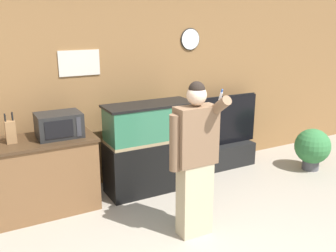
# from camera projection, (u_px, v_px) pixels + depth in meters

# --- Properties ---
(wall_back_paneled) EXTENTS (10.00, 0.08, 2.60)m
(wall_back_paneled) POSITION_uv_depth(u_px,v_px,m) (120.00, 91.00, 5.17)
(wall_back_paneled) COLOR olive
(wall_back_paneled) RESTS_ON ground_plane
(counter_island) EXTENTS (1.29, 0.68, 0.91)m
(counter_island) POSITION_uv_depth(u_px,v_px,m) (42.00, 175.00, 4.47)
(counter_island) COLOR brown
(counter_island) RESTS_ON ground_plane
(microwave) EXTENTS (0.51, 0.39, 0.29)m
(microwave) POSITION_uv_depth(u_px,v_px,m) (59.00, 125.00, 4.41)
(microwave) COLOR black
(microwave) RESTS_ON counter_island
(knife_block) EXTENTS (0.11, 0.10, 0.35)m
(knife_block) POSITION_uv_depth(u_px,v_px,m) (11.00, 132.00, 4.19)
(knife_block) COLOR olive
(knife_block) RESTS_ON counter_island
(aquarium_on_stand) EXTENTS (1.19, 0.49, 1.20)m
(aquarium_on_stand) POSITION_uv_depth(u_px,v_px,m) (150.00, 147.00, 5.00)
(aquarium_on_stand) COLOR black
(aquarium_on_stand) RESTS_ON ground_plane
(tv_on_stand) EXTENTS (1.16, 0.40, 1.13)m
(tv_on_stand) POSITION_uv_depth(u_px,v_px,m) (224.00, 146.00, 5.90)
(tv_on_stand) COLOR black
(tv_on_stand) RESTS_ON ground_plane
(person_standing) EXTENTS (0.53, 0.40, 1.67)m
(person_standing) POSITION_uv_depth(u_px,v_px,m) (195.00, 158.00, 3.86)
(person_standing) COLOR #BCAD89
(person_standing) RESTS_ON ground_plane
(potted_plant) EXTENTS (0.54, 0.54, 0.65)m
(potted_plant) POSITION_uv_depth(u_px,v_px,m) (312.00, 147.00, 5.75)
(potted_plant) COLOR #4C4C51
(potted_plant) RESTS_ON ground_plane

